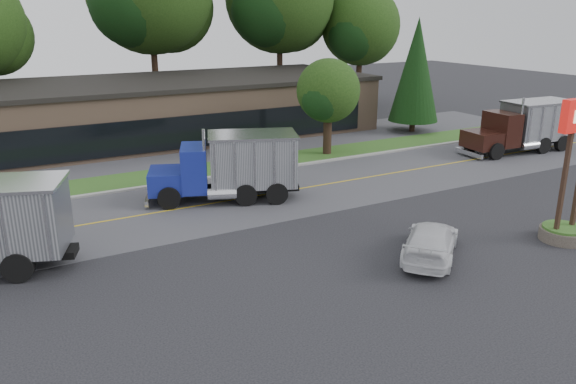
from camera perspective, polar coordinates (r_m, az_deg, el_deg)
name	(u,v)px	position (r m, az deg, el deg)	size (l,w,h in m)	color
ground	(318,270)	(21.04, 3.09, -7.91)	(140.00, 140.00, 0.00)	#35353B
road	(224,202)	(28.50, -6.50, -0.98)	(60.00, 8.00, 0.02)	#5A5A5F
center_line	(224,202)	(28.50, -6.50, -0.98)	(60.00, 0.12, 0.01)	gold
curb	(196,181)	(32.25, -9.37, 1.14)	(60.00, 0.30, 0.12)	#9E9E99
grass_verge	(185,173)	(33.89, -10.41, 1.90)	(60.00, 3.40, 0.03)	#2C5D20
far_parking	(160,155)	(38.52, -12.83, 3.66)	(60.00, 7.00, 0.02)	#5A5A5F
strip_mall	(161,110)	(44.32, -12.75, 8.13)	(32.00, 12.00, 4.00)	#97755C
bilo_sign	(569,194)	(25.66, 26.68, -0.20)	(2.20, 1.90, 5.95)	#6B6054
tree_far_d	(280,3)	(55.76, -0.78, 18.63)	(10.91, 10.26, 15.56)	#382619
tree_far_e	(361,29)	(58.28, 7.42, 16.06)	(8.23, 7.74, 11.74)	#382619
evergreen_right	(416,70)	(45.65, 12.87, 12.00)	(3.88, 3.88, 8.82)	#382619
tree_verge	(329,94)	(37.41, 4.15, 9.93)	(4.43, 4.17, 6.32)	#382619
dump_truck_blue	(232,165)	(28.34, -5.67, 2.75)	(7.75, 4.94, 3.36)	black
dump_truck_maroon	(525,125)	(41.66, 22.98, 6.29)	(8.46, 3.28, 3.36)	black
rally_car	(431,241)	(22.49, 14.30, -4.86)	(1.86, 4.58, 1.33)	silver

